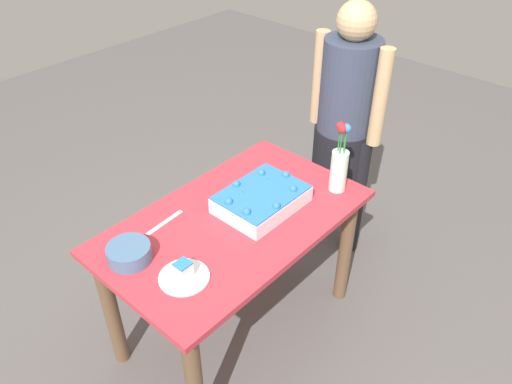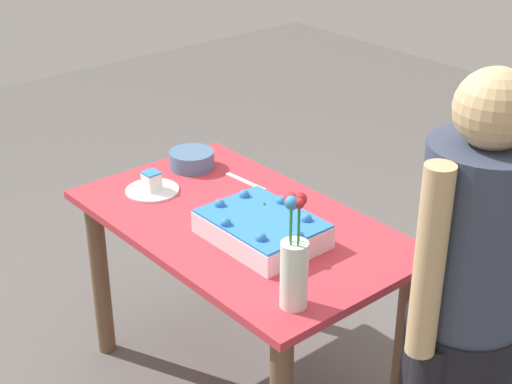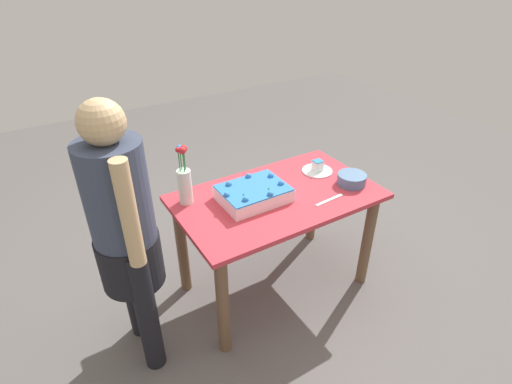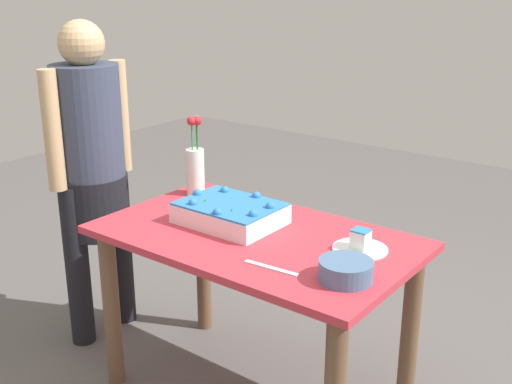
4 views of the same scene
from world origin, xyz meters
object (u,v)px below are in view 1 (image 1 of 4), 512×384
at_px(cake_knife, 165,222).
at_px(fruit_bowl, 129,253).
at_px(serving_plate_with_slice, 184,274).
at_px(person_standing, 345,120).
at_px(sheet_cake, 261,199).
at_px(flower_vase, 339,165).

distance_m(cake_knife, fruit_bowl, 0.26).
xyz_separation_m(serving_plate_with_slice, person_standing, (1.30, 0.14, 0.11)).
distance_m(serving_plate_with_slice, person_standing, 1.31).
distance_m(sheet_cake, flower_vase, 0.40).
height_order(sheet_cake, cake_knife, sheet_cake).
xyz_separation_m(sheet_cake, cake_knife, (-0.38, 0.24, -0.04)).
relative_size(sheet_cake, fruit_bowl, 2.20).
height_order(fruit_bowl, person_standing, person_standing).
xyz_separation_m(cake_knife, fruit_bowl, (-0.24, -0.08, 0.03)).
relative_size(flower_vase, person_standing, 0.24).
height_order(serving_plate_with_slice, flower_vase, flower_vase).
distance_m(serving_plate_with_slice, cake_knife, 0.36).
xyz_separation_m(fruit_bowl, person_standing, (1.38, -0.10, 0.09)).
bearing_deg(sheet_cake, flower_vase, -27.34).
relative_size(cake_knife, person_standing, 0.14).
bearing_deg(fruit_bowl, flower_vase, -19.57).
height_order(serving_plate_with_slice, person_standing, person_standing).
height_order(sheet_cake, fruit_bowl, sheet_cake).
xyz_separation_m(sheet_cake, fruit_bowl, (-0.62, 0.16, -0.01)).
distance_m(flower_vase, fruit_bowl, 1.03).
distance_m(sheet_cake, person_standing, 0.77).
bearing_deg(cake_knife, person_standing, -12.94).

